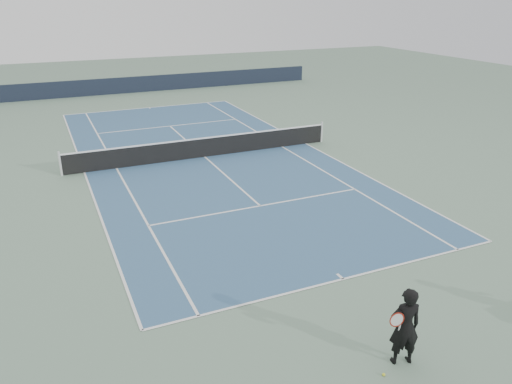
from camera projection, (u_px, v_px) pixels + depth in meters
name	position (u px, v px, depth m)	size (l,w,h in m)	color
ground	(205.00, 157.00, 23.67)	(80.00, 80.00, 0.00)	slate
court_surface	(205.00, 157.00, 23.67)	(10.97, 23.77, 0.01)	#34587C
tennis_net	(204.00, 147.00, 23.48)	(12.90, 0.10, 1.07)	silver
windscreen_far	(131.00, 85.00, 38.62)	(30.00, 0.25, 1.20)	black
tennis_player	(405.00, 326.00, 10.24)	(0.84, 0.64, 1.80)	black
tennis_ball	(384.00, 375.00, 10.17)	(0.07, 0.07, 0.07)	yellow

